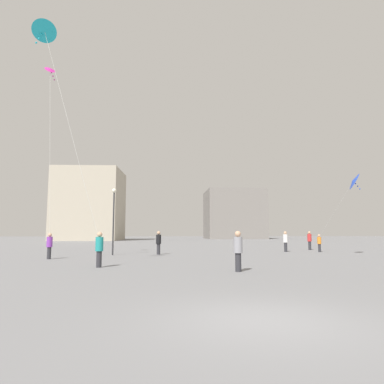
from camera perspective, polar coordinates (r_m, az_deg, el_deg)
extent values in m
plane|color=slate|center=(7.68, 11.72, -19.71)|extent=(300.00, 300.00, 0.00)
cylinder|color=#2D2D33|center=(33.42, 14.94, -8.63)|extent=(0.28, 0.28, 0.85)
cylinder|color=white|center=(33.40, 14.90, -7.28)|extent=(0.40, 0.40, 0.73)
sphere|color=tan|center=(33.39, 14.87, -6.41)|extent=(0.28, 0.28, 0.28)
cylinder|color=#2D2D33|center=(37.73, 18.53, -8.25)|extent=(0.28, 0.28, 0.85)
cylinder|color=red|center=(37.71, 18.49, -7.04)|extent=(0.41, 0.41, 0.74)
sphere|color=tan|center=(37.71, 18.46, -6.27)|extent=(0.28, 0.28, 0.28)
cylinder|color=#2D2D33|center=(16.33, 7.50, -11.23)|extent=(0.27, 0.27, 0.83)
cylinder|color=gray|center=(16.28, 7.46, -8.50)|extent=(0.40, 0.40, 0.72)
sphere|color=tan|center=(16.27, 7.43, -6.75)|extent=(0.27, 0.27, 0.27)
cylinder|color=#2D2D33|center=(34.04, 19.96, -8.52)|extent=(0.24, 0.24, 0.72)
cylinder|color=orange|center=(34.02, 19.91, -7.39)|extent=(0.35, 0.35, 0.63)
sphere|color=tan|center=(34.01, 19.88, -6.66)|extent=(0.24, 0.24, 0.24)
cylinder|color=#2D2D33|center=(28.52, -5.45, -9.22)|extent=(0.28, 0.28, 0.85)
cylinder|color=black|center=(28.49, -5.44, -7.63)|extent=(0.40, 0.40, 0.74)
sphere|color=tan|center=(28.48, -5.43, -6.61)|extent=(0.28, 0.28, 0.28)
cylinder|color=#2D2D33|center=(25.50, -22.15, -9.16)|extent=(0.26, 0.26, 0.78)
cylinder|color=purple|center=(25.47, -22.08, -7.51)|extent=(0.38, 0.38, 0.68)
sphere|color=tan|center=(25.46, -22.03, -6.46)|extent=(0.26, 0.26, 0.26)
cylinder|color=#2D2D33|center=(18.73, -14.84, -10.49)|extent=(0.27, 0.27, 0.82)
cylinder|color=teal|center=(18.69, -14.77, -8.16)|extent=(0.39, 0.39, 0.71)
sphere|color=tan|center=(18.68, -14.72, -6.66)|extent=(0.27, 0.27, 0.27)
cone|color=blue|center=(30.03, 24.68, 1.62)|extent=(1.24, 1.59, 1.29)
sphere|color=blue|center=(30.01, 24.97, 1.24)|extent=(0.10, 0.10, 0.10)
sphere|color=blue|center=(29.99, 25.25, 0.85)|extent=(0.10, 0.10, 0.10)
sphere|color=blue|center=(29.97, 25.54, 0.46)|extent=(0.10, 0.10, 0.10)
cylinder|color=silver|center=(31.91, 22.15, -2.93)|extent=(0.68, 5.08, 4.43)
cone|color=#D12899|center=(28.92, -22.00, 17.96)|extent=(0.98, 0.94, 0.61)
sphere|color=#D12899|center=(28.92, -21.80, 17.50)|extent=(0.10, 0.10, 0.10)
sphere|color=#D12899|center=(28.92, -21.61, 17.03)|extent=(0.10, 0.10, 0.10)
sphere|color=#D12899|center=(28.93, -21.42, 16.57)|extent=(0.10, 0.10, 0.10)
cylinder|color=silver|center=(26.55, -22.03, 6.23)|extent=(0.78, 0.78, 12.24)
cone|color=#1EB2C6|center=(21.24, -22.80, 22.98)|extent=(1.39, 1.23, 0.92)
sphere|color=#1EB2C6|center=(21.21, -23.18, 22.41)|extent=(0.10, 0.10, 0.10)
sphere|color=#1EB2C6|center=(21.17, -23.55, 21.83)|extent=(0.10, 0.10, 0.10)
sphere|color=#1EB2C6|center=(21.14, -23.93, 21.25)|extent=(0.10, 0.10, 0.10)
cylinder|color=silver|center=(19.21, -18.89, 8.64)|extent=(2.96, 0.91, 10.77)
cube|color=#B2A893|center=(82.62, -16.20, -2.06)|extent=(14.43, 14.45, 15.72)
cube|color=gray|center=(99.10, 6.75, -3.68)|extent=(15.42, 15.66, 13.28)
cylinder|color=#2D2D30|center=(28.41, -12.63, -5.01)|extent=(0.12, 0.12, 4.90)
sphere|color=#EAE5C6|center=(28.60, -12.50, 0.21)|extent=(0.36, 0.36, 0.36)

